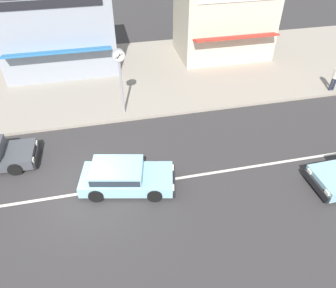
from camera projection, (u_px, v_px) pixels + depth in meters
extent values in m
plane|color=#383535|center=(90.00, 192.00, 13.33)|extent=(160.00, 160.00, 0.00)
cube|color=silver|center=(90.00, 192.00, 13.33)|extent=(50.40, 0.14, 0.01)
cube|color=#9E9384|center=(85.00, 79.00, 20.58)|extent=(68.00, 10.00, 0.15)
cube|color=#93C6D6|center=(127.00, 179.00, 13.34)|extent=(3.97, 2.39, 0.48)
cube|color=#93C6D6|center=(117.00, 171.00, 13.04)|extent=(2.30, 1.87, 0.46)
cube|color=#28333D|center=(117.00, 171.00, 13.04)|extent=(2.23, 1.89, 0.29)
cube|color=black|center=(174.00, 181.00, 13.41)|extent=(0.46, 1.59, 0.28)
cube|color=white|center=(173.00, 167.00, 13.72)|extent=(0.13, 0.25, 0.14)
cube|color=white|center=(173.00, 188.00, 12.83)|extent=(0.13, 0.25, 0.14)
cylinder|color=black|center=(156.00, 168.00, 14.01)|extent=(0.63, 0.34, 0.60)
cylinder|color=black|center=(155.00, 195.00, 12.81)|extent=(0.63, 0.34, 0.60)
cylinder|color=black|center=(102.00, 168.00, 14.01)|extent=(0.63, 0.34, 0.60)
cylinder|color=black|center=(96.00, 195.00, 12.81)|extent=(0.63, 0.34, 0.60)
cube|color=black|center=(316.00, 185.00, 13.21)|extent=(0.16, 1.71, 0.28)
cube|color=white|center=(327.00, 193.00, 12.63)|extent=(0.09, 0.24, 0.14)
cube|color=white|center=(309.00, 171.00, 13.54)|extent=(0.09, 0.24, 0.14)
cylinder|color=black|center=(323.00, 168.00, 14.00)|extent=(0.61, 0.23, 0.60)
cube|color=black|center=(37.00, 155.00, 14.67)|extent=(0.18, 1.63, 0.28)
cube|color=white|center=(36.00, 143.00, 14.98)|extent=(0.09, 0.24, 0.14)
cube|color=white|center=(33.00, 160.00, 14.09)|extent=(0.09, 0.24, 0.14)
cylinder|color=black|center=(21.00, 146.00, 15.16)|extent=(0.61, 0.24, 0.60)
cylinder|color=black|center=(15.00, 169.00, 13.96)|extent=(0.61, 0.24, 0.60)
cylinder|color=#9E9EA3|center=(122.00, 88.00, 16.61)|extent=(0.12, 0.12, 2.95)
cylinder|color=#9E9EA3|center=(118.00, 55.00, 15.48)|extent=(0.62, 0.18, 0.62)
cylinder|color=white|center=(119.00, 56.00, 15.40)|extent=(0.54, 0.02, 0.54)
cylinder|color=white|center=(118.00, 54.00, 15.55)|extent=(0.54, 0.02, 0.54)
cube|color=black|center=(119.00, 56.00, 15.40)|extent=(0.16, 0.01, 0.26)
cube|color=black|center=(119.00, 56.00, 15.39)|extent=(0.39, 0.01, 0.24)
cylinder|color=#232838|center=(331.00, 84.00, 19.15)|extent=(0.14, 0.14, 0.78)
cylinder|color=#232838|center=(334.00, 84.00, 19.18)|extent=(0.14, 0.14, 0.78)
cube|color=beige|center=(224.00, 20.00, 22.05)|extent=(6.04, 4.08, 4.59)
cube|color=red|center=(236.00, 37.00, 20.40)|extent=(5.44, 0.90, 0.28)
cube|color=#999EA8|center=(58.00, 29.00, 20.36)|extent=(6.75, 4.43, 4.88)
cube|color=#286BA3|center=(58.00, 52.00, 18.67)|extent=(6.08, 0.90, 0.28)
cube|color=black|center=(48.00, 4.00, 17.32)|extent=(5.74, 0.08, 0.44)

